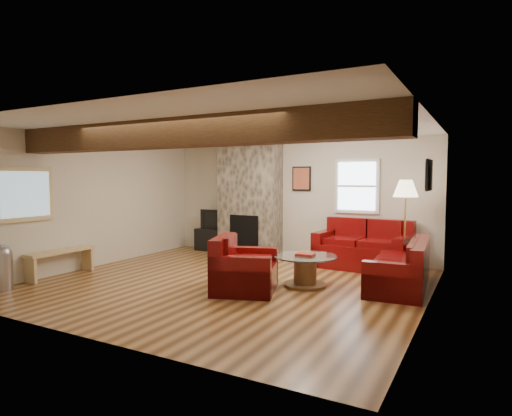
{
  "coord_description": "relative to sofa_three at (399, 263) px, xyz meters",
  "views": [
    {
      "loc": [
        3.64,
        -5.82,
        1.71
      ],
      "look_at": [
        0.29,
        0.4,
        1.22
      ],
      "focal_mm": 30.0,
      "sensor_mm": 36.0,
      "label": 1
    }
  ],
  "objects": [
    {
      "name": "room",
      "position": [
        -2.48,
        -1.07,
        0.88
      ],
      "size": [
        8.0,
        8.0,
        8.0
      ],
      "color": "#523115",
      "rests_on": "ground"
    },
    {
      "name": "coffee_table",
      "position": [
        -1.31,
        -0.65,
        -0.13
      ],
      "size": [
        1.01,
        1.01,
        0.53
      ],
      "color": "#4A2E18",
      "rests_on": "floor"
    },
    {
      "name": "chimney_breast",
      "position": [
        -3.48,
        1.43,
        0.85
      ],
      "size": [
        1.4,
        0.67,
        2.5
      ],
      "color": "#3B352D",
      "rests_on": "floor"
    },
    {
      "name": "television",
      "position": [
        -4.38,
        1.46,
        0.37
      ],
      "size": [
        0.8,
        0.1,
        0.46
      ],
      "primitive_type": "imported",
      "color": "black",
      "rests_on": "tv_cabinet"
    },
    {
      "name": "back_window",
      "position": [
        -1.13,
        1.64,
        1.18
      ],
      "size": [
        0.9,
        0.08,
        1.1
      ],
      "primitive_type": null,
      "color": "silver",
      "rests_on": "room"
    },
    {
      "name": "sofa_three",
      "position": [
        0.0,
        0.0,
        0.0
      ],
      "size": [
        0.94,
        1.99,
        0.75
      ],
      "primitive_type": null,
      "rotation": [
        0.0,
        0.0,
        -1.5
      ],
      "color": "#4E0509",
      "rests_on": "floor"
    },
    {
      "name": "armchair_red",
      "position": [
        -2.01,
        -1.34,
        0.04
      ],
      "size": [
        1.18,
        1.26,
        0.83
      ],
      "primitive_type": null,
      "rotation": [
        0.0,
        0.0,
        1.91
      ],
      "color": "#4E0509",
      "rests_on": "floor"
    },
    {
      "name": "floor_lamp",
      "position": [
        -0.09,
        1.02,
        1.06
      ],
      "size": [
        0.43,
        0.43,
        1.68
      ],
      "color": "tan",
      "rests_on": "floor"
    },
    {
      "name": "artwork_right",
      "position": [
        0.48,
        -0.77,
        1.38
      ],
      "size": [
        0.06,
        0.55,
        0.42
      ],
      "primitive_type": null,
      "color": "black",
      "rests_on": "room"
    },
    {
      "name": "ceiling_dome",
      "position": [
        -1.58,
        -0.17,
        2.07
      ],
      "size": [
        0.4,
        0.4,
        0.18
      ],
      "primitive_type": null,
      "color": "white",
      "rests_on": "room"
    },
    {
      "name": "tv_cabinet",
      "position": [
        -4.38,
        1.46,
        -0.12
      ],
      "size": [
        1.03,
        0.41,
        0.52
      ],
      "primitive_type": "cube",
      "color": "black",
      "rests_on": "floor"
    },
    {
      "name": "pine_bench",
      "position": [
        -5.31,
        -2.04,
        -0.14
      ],
      "size": [
        0.29,
        1.23,
        0.46
      ],
      "primitive_type": null,
      "color": "tan",
      "rests_on": "floor"
    },
    {
      "name": "pedal_bin",
      "position": [
        -5.3,
        -3.06,
        -0.02
      ],
      "size": [
        0.32,
        0.32,
        0.7
      ],
      "primitive_type": null,
      "rotation": [
        0.0,
        0.0,
        -0.15
      ],
      "color": "#9C9CA1",
      "rests_on": "floor"
    },
    {
      "name": "hatch_window",
      "position": [
        -5.44,
        -2.57,
        1.08
      ],
      "size": [
        0.08,
        1.0,
        0.9
      ],
      "primitive_type": null,
      "color": "tan",
      "rests_on": "room"
    },
    {
      "name": "coal_bucket",
      "position": [
        -2.88,
        0.56,
        -0.23
      ],
      "size": [
        0.3,
        0.3,
        0.28
      ],
      "primitive_type": null,
      "color": "slate",
      "rests_on": "floor"
    },
    {
      "name": "artwork_back",
      "position": [
        -2.33,
        1.64,
        1.33
      ],
      "size": [
        0.42,
        0.06,
        0.52
      ],
      "primitive_type": null,
      "color": "black",
      "rests_on": "room"
    },
    {
      "name": "loveseat",
      "position": [
        -0.86,
        1.16,
        0.08
      ],
      "size": [
        1.79,
        1.12,
        0.91
      ],
      "primitive_type": null,
      "rotation": [
        0.0,
        0.0,
        -0.07
      ],
      "color": "#4E0509",
      "rests_on": "floor"
    },
    {
      "name": "oak_beam",
      "position": [
        -2.48,
        -2.32,
        1.94
      ],
      "size": [
        6.0,
        0.36,
        0.38
      ],
      "primitive_type": "cube",
      "color": "#311E0E",
      "rests_on": "room"
    }
  ]
}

